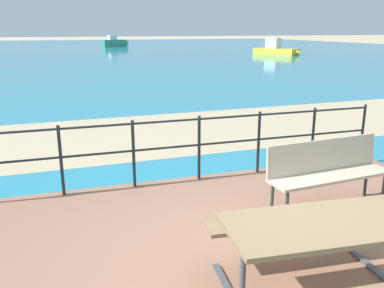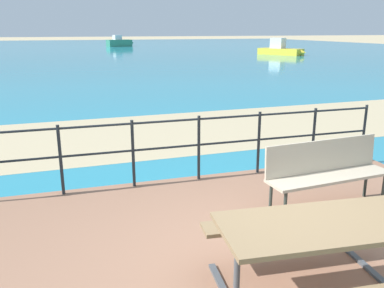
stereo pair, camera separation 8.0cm
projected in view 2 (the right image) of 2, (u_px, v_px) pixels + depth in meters
The scene contains 9 objects.
ground_plane at pixel (278, 271), 3.94m from camera, with size 240.00×240.00×0.00m, color tan.
patio_paving at pixel (279, 268), 3.93m from camera, with size 6.40×5.20×0.06m, color #996B51.
sea_water at pixel (81, 52), 40.66m from camera, with size 90.00×90.00×0.01m, color teal.
beach_strip at pixel (154, 133), 9.12m from camera, with size 54.00×3.82×0.01m, color tan.
picnic_table at pixel (324, 241), 3.22m from camera, with size 1.79×1.59×0.75m.
park_bench at pixel (326, 168), 5.07m from camera, with size 1.68×0.54×0.86m.
railing_fence at pixel (199, 140), 6.03m from camera, with size 5.94×0.04×0.98m.
boat_near at pixel (281, 50), 35.98m from camera, with size 3.20×4.27×1.45m.
boat_far at pixel (120, 42), 52.95m from camera, with size 3.73×2.15×1.44m.
Camera 2 is at (-1.83, -3.05, 2.26)m, focal length 38.11 mm.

